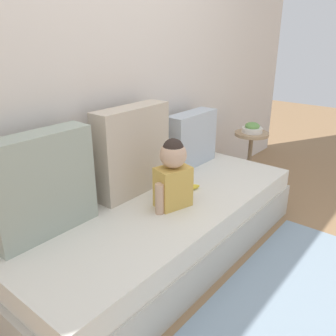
{
  "coord_description": "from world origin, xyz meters",
  "views": [
    {
      "loc": [
        -1.58,
        -1.29,
        1.47
      ],
      "look_at": [
        0.0,
        0.0,
        0.66
      ],
      "focal_mm": 37.37,
      "sensor_mm": 36.0,
      "label": 1
    }
  ],
  "objects_px": {
    "throw_pillow_right": "(191,139)",
    "banana": "(189,188)",
    "toddler": "(173,173)",
    "fruit_bowl": "(252,128)",
    "throw_pillow_center": "(133,151)",
    "side_table": "(251,146)",
    "couch": "(168,231)",
    "throw_pillow_left": "(42,185)"
  },
  "relations": [
    {
      "from": "throw_pillow_center",
      "to": "side_table",
      "type": "distance_m",
      "value": 1.49
    },
    {
      "from": "banana",
      "to": "throw_pillow_right",
      "type": "bearing_deg",
      "value": 34.04
    },
    {
      "from": "throw_pillow_left",
      "to": "throw_pillow_center",
      "type": "bearing_deg",
      "value": 0.0
    },
    {
      "from": "throw_pillow_right",
      "to": "throw_pillow_center",
      "type": "bearing_deg",
      "value": 180.0
    },
    {
      "from": "throw_pillow_right",
      "to": "side_table",
      "type": "bearing_deg",
      "value": -12.83
    },
    {
      "from": "couch",
      "to": "throw_pillow_center",
      "type": "relative_size",
      "value": 3.71
    },
    {
      "from": "toddler",
      "to": "fruit_bowl",
      "type": "relative_size",
      "value": 2.28
    },
    {
      "from": "fruit_bowl",
      "to": "throw_pillow_right",
      "type": "bearing_deg",
      "value": 167.17
    },
    {
      "from": "throw_pillow_center",
      "to": "banana",
      "type": "bearing_deg",
      "value": -49.31
    },
    {
      "from": "couch",
      "to": "throw_pillow_right",
      "type": "xyz_separation_m",
      "value": [
        0.69,
        0.31,
        0.43
      ]
    },
    {
      "from": "throw_pillow_right",
      "to": "side_table",
      "type": "xyz_separation_m",
      "value": [
        0.76,
        -0.17,
        -0.22
      ]
    },
    {
      "from": "throw_pillow_right",
      "to": "side_table",
      "type": "distance_m",
      "value": 0.81
    },
    {
      "from": "side_table",
      "to": "throw_pillow_center",
      "type": "bearing_deg",
      "value": 173.19
    },
    {
      "from": "throw_pillow_center",
      "to": "fruit_bowl",
      "type": "distance_m",
      "value": 1.46
    },
    {
      "from": "couch",
      "to": "banana",
      "type": "bearing_deg",
      "value": 3.16
    },
    {
      "from": "throw_pillow_left",
      "to": "throw_pillow_right",
      "type": "relative_size",
      "value": 1.17
    },
    {
      "from": "couch",
      "to": "toddler",
      "type": "xyz_separation_m",
      "value": [
        0.0,
        -0.04,
        0.43
      ]
    },
    {
      "from": "couch",
      "to": "toddler",
      "type": "distance_m",
      "value": 0.44
    },
    {
      "from": "throw_pillow_right",
      "to": "throw_pillow_left",
      "type": "bearing_deg",
      "value": 180.0
    },
    {
      "from": "fruit_bowl",
      "to": "throw_pillow_center",
      "type": "bearing_deg",
      "value": 173.19
    },
    {
      "from": "toddler",
      "to": "side_table",
      "type": "xyz_separation_m",
      "value": [
        1.44,
        0.18,
        -0.22
      ]
    },
    {
      "from": "side_table",
      "to": "throw_pillow_left",
      "type": "bearing_deg",
      "value": 175.37
    },
    {
      "from": "banana",
      "to": "throw_pillow_left",
      "type": "bearing_deg",
      "value": 162.65
    },
    {
      "from": "couch",
      "to": "throw_pillow_left",
      "type": "height_order",
      "value": "throw_pillow_left"
    },
    {
      "from": "throw_pillow_right",
      "to": "banana",
      "type": "bearing_deg",
      "value": -145.96
    },
    {
      "from": "couch",
      "to": "side_table",
      "type": "distance_m",
      "value": 1.47
    },
    {
      "from": "throw_pillow_left",
      "to": "couch",
      "type": "bearing_deg",
      "value": -24.11
    },
    {
      "from": "throw_pillow_left",
      "to": "fruit_bowl",
      "type": "height_order",
      "value": "throw_pillow_left"
    },
    {
      "from": "fruit_bowl",
      "to": "side_table",
      "type": "bearing_deg",
      "value": 0.0
    },
    {
      "from": "banana",
      "to": "side_table",
      "type": "distance_m",
      "value": 1.2
    },
    {
      "from": "throw_pillow_center",
      "to": "banana",
      "type": "xyz_separation_m",
      "value": [
        0.25,
        -0.29,
        -0.28
      ]
    },
    {
      "from": "throw_pillow_right",
      "to": "banana",
      "type": "xyz_separation_m",
      "value": [
        -0.44,
        -0.29,
        -0.2
      ]
    },
    {
      "from": "couch",
      "to": "banana",
      "type": "relative_size",
      "value": 13.06
    },
    {
      "from": "couch",
      "to": "throw_pillow_right",
      "type": "bearing_deg",
      "value": 24.11
    },
    {
      "from": "throw_pillow_left",
      "to": "banana",
      "type": "xyz_separation_m",
      "value": [
        0.94,
        -0.29,
        -0.27
      ]
    },
    {
      "from": "toddler",
      "to": "banana",
      "type": "xyz_separation_m",
      "value": [
        0.25,
        0.06,
        -0.21
      ]
    },
    {
      "from": "throw_pillow_right",
      "to": "fruit_bowl",
      "type": "xyz_separation_m",
      "value": [
        0.76,
        -0.17,
        -0.04
      ]
    },
    {
      "from": "toddler",
      "to": "banana",
      "type": "relative_size",
      "value": 2.66
    },
    {
      "from": "throw_pillow_center",
      "to": "fruit_bowl",
      "type": "height_order",
      "value": "throw_pillow_center"
    },
    {
      "from": "throw_pillow_left",
      "to": "throw_pillow_center",
      "type": "relative_size",
      "value": 0.98
    },
    {
      "from": "throw_pillow_center",
      "to": "side_table",
      "type": "bearing_deg",
      "value": -6.81
    },
    {
      "from": "throw_pillow_center",
      "to": "banana",
      "type": "distance_m",
      "value": 0.48
    }
  ]
}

